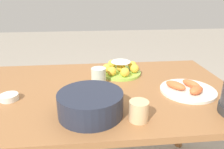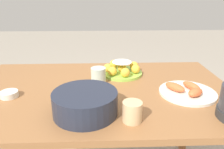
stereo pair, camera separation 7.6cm
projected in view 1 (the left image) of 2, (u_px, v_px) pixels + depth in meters
dining_table at (102, 105)px, 1.21m from camera, size 1.43×0.88×0.74m
cake_plate at (121, 69)px, 1.37m from camera, size 0.25×0.25×0.09m
serving_bowl at (91, 103)px, 0.92m from camera, size 0.28×0.28×0.10m
sauce_bowl at (9, 97)px, 1.05m from camera, size 0.09×0.09×0.03m
seafood_platter at (187, 89)px, 1.14m from camera, size 0.29×0.29×0.05m
cup_near at (99, 76)px, 1.23m from camera, size 0.08×0.08×0.09m
cup_far at (139, 111)px, 0.88m from camera, size 0.08×0.08×0.09m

